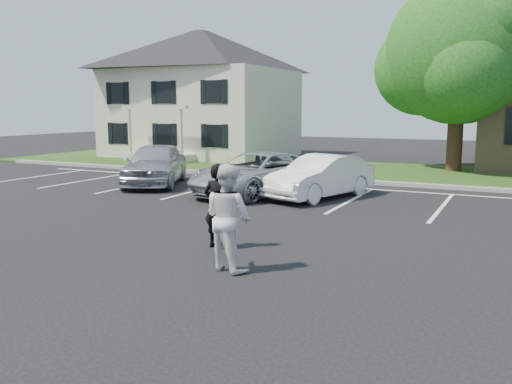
# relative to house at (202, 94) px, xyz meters

# --- Properties ---
(ground_plane) EXTENTS (90.00, 90.00, 0.00)m
(ground_plane) POSITION_rel_house_xyz_m (13.00, -19.97, -3.83)
(ground_plane) COLOR black
(ground_plane) RESTS_ON ground
(curb) EXTENTS (40.00, 0.30, 0.15)m
(curb) POSITION_rel_house_xyz_m (13.00, -7.97, -3.75)
(curb) COLOR gray
(curb) RESTS_ON ground
(grass_strip) EXTENTS (44.00, 8.00, 0.08)m
(grass_strip) POSITION_rel_house_xyz_m (13.00, -3.97, -3.79)
(grass_strip) COLOR #25481B
(grass_strip) RESTS_ON ground
(stall_lines) EXTENTS (34.00, 5.36, 0.01)m
(stall_lines) POSITION_rel_house_xyz_m (14.40, -11.02, -3.82)
(stall_lines) COLOR silver
(stall_lines) RESTS_ON ground
(house) EXTENTS (10.30, 9.22, 7.60)m
(house) POSITION_rel_house_xyz_m (0.00, 0.00, 0.00)
(house) COLOR #BDB59A
(house) RESTS_ON ground
(tree) EXTENTS (7.80, 7.20, 8.80)m
(tree) POSITION_rel_house_xyz_m (15.13, -2.12, 1.52)
(tree) COLOR black
(tree) RESTS_ON ground
(man_black_suit) EXTENTS (0.69, 0.48, 1.81)m
(man_black_suit) POSITION_rel_house_xyz_m (12.14, -19.05, -2.92)
(man_black_suit) COLOR black
(man_black_suit) RESTS_ON ground
(man_white_shirt) EXTENTS (1.14, 1.01, 1.97)m
(man_white_shirt) POSITION_rel_house_xyz_m (13.11, -20.36, -2.85)
(man_white_shirt) COLOR white
(man_white_shirt) RESTS_ON ground
(car_silver_west) EXTENTS (3.73, 5.15, 1.63)m
(car_silver_west) POSITION_rel_house_xyz_m (5.11, -11.77, -3.01)
(car_silver_west) COLOR #BCBCC1
(car_silver_west) RESTS_ON ground
(car_silver_minivan) EXTENTS (3.76, 5.70, 1.46)m
(car_silver_minivan) POSITION_rel_house_xyz_m (9.73, -12.20, -3.10)
(car_silver_minivan) COLOR #BABDC2
(car_silver_minivan) RESTS_ON ground
(car_white_sedan) EXTENTS (2.74, 4.56, 1.42)m
(car_white_sedan) POSITION_rel_house_xyz_m (11.93, -11.93, -3.12)
(car_white_sedan) COLOR white
(car_white_sedan) RESTS_ON ground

